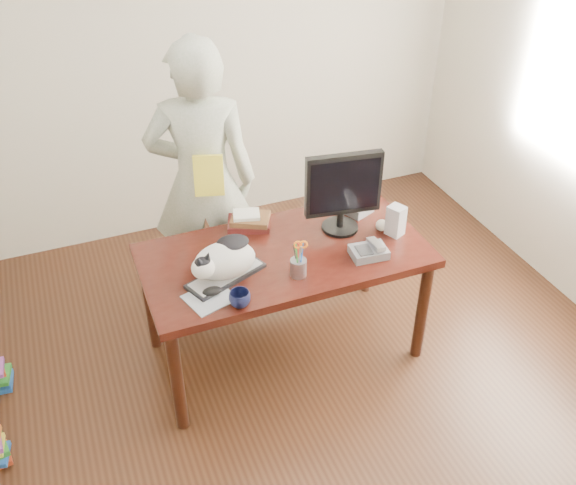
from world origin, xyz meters
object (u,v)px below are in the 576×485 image
Objects in this scene: coffee_mug at (240,299)px; calculator at (354,206)px; cat at (223,260)px; baseball at (382,225)px; mouse at (212,291)px; phone at (369,251)px; person at (203,183)px; keyboard at (226,276)px; speaker at (396,221)px; book_stack at (249,221)px; desk at (280,265)px; monitor at (343,189)px; pen_cup at (299,266)px.

calculator is (0.93, 0.59, -0.01)m from coffee_mug.
cat is 5.83× the size of baseball.
phone reaches higher than mouse.
baseball is at bearing 160.27° from person.
speaker is (1.04, 0.03, 0.08)m from keyboard.
person is (-0.18, 0.33, 0.12)m from book_stack.
desk is 6.43× the size of calculator.
book_stack is (0.29, 0.42, -0.09)m from cat.
monitor reaches higher than desk.
speaker is at bearing -20.77° from monitor.
speaker reaches higher than phone.
baseball is 0.28× the size of calculator.
monitor is 0.59m from book_stack.
keyboard is at bearing 8.36° from cat.
person reaches higher than calculator.
desk is 0.54m from phone.
desk is 0.51m from cat.
calculator is (-0.11, 0.32, -0.06)m from speaker.
person reaches higher than speaker.
person is (-0.28, 0.57, 0.31)m from desk.
phone is 1.11m from person.
keyboard is 0.77m from person.
calculator is at bearing 84.02° from speaker.
cat is at bearing 29.90° from mouse.
calculator reaches higher than desk.
baseball is (0.99, 0.10, -0.09)m from cat.
mouse is 1.15m from speaker.
pen_cup is (-0.01, -0.30, 0.21)m from desk.
calculator is (0.56, 0.47, -0.03)m from pen_cup.
cat is 1.64× the size of calculator.
keyboard is at bearing 89.74° from coffee_mug.
calculator is (0.17, 0.17, -0.25)m from monitor.
calculator is at bearing -1.72° from cat.
pen_cup is at bearing -40.76° from keyboard.
baseball is 1.11m from person.
baseball is at bearing -101.75° from calculator.
mouse is 0.64× the size of speaker.
person is at bearing 60.54° from keyboard.
keyboard is 2.19× the size of phone.
book_stack is at bearing 150.72° from calculator.
calculator is at bearing 17.31° from desk.
speaker reaches higher than desk.
book_stack reaches higher than calculator.
monitor reaches higher than speaker.
monitor is at bearing 28.92° from coffee_mug.
pen_cup is 0.92m from person.
coffee_mug is 1.07m from speaker.
person is at bearing 143.65° from baseball.
mouse is 0.17m from coffee_mug.
coffee_mug is 0.71m from book_stack.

